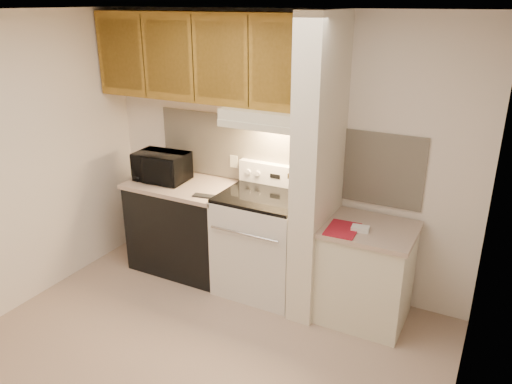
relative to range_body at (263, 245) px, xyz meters
The scene contains 50 objects.
floor 1.24m from the range_body, 90.00° to the right, with size 3.60×3.60×0.00m, color tan.
ceiling 2.34m from the range_body, 90.00° to the right, with size 3.60×3.60×0.00m, color white.
wall_back 0.86m from the range_body, 90.00° to the left, with size 3.60×0.02×2.50m, color white.
wall_left 2.28m from the range_body, 147.31° to the right, with size 0.02×3.00×2.50m, color white.
wall_right 2.28m from the range_body, 32.69° to the right, with size 0.02×3.00×2.50m, color white.
backsplash 0.84m from the range_body, 90.00° to the left, with size 2.60×0.02×0.63m, color beige.
range_body is the anchor object (origin of this frame).
oven_window 0.32m from the range_body, 90.00° to the right, with size 0.50×0.01×0.30m, color black.
oven_handle 0.44m from the range_body, 90.00° to the right, with size 0.02×0.02×0.65m, color silver.
cooktop 0.48m from the range_body, ahead, with size 0.74×0.64×0.03m, color black.
range_backguard 0.66m from the range_body, 90.00° to the left, with size 0.76×0.08×0.20m, color silver.
range_display 0.64m from the range_body, 90.00° to the left, with size 0.10×0.01×0.04m, color black.
range_knob_left_outer 0.70m from the range_body, 139.40° to the left, with size 0.05×0.05×0.02m, color silver.
range_knob_left_inner 0.66m from the range_body, 126.87° to the left, with size 0.05×0.05×0.02m, color silver.
range_knob_right_inner 0.66m from the range_body, 53.13° to the left, with size 0.05×0.05×0.02m, color silver.
range_knob_right_outer 0.70m from the range_body, 40.60° to the left, with size 0.05×0.05×0.02m, color silver.
dishwasher_front 0.88m from the range_body, behind, with size 1.00×0.63×0.87m, color black.
left_countertop 0.98m from the range_body, behind, with size 1.04×0.67×0.04m, color tan.
spoon_rest 0.69m from the range_body, 158.40° to the right, with size 0.23×0.07×0.02m, color black.
teal_jar 1.33m from the range_body, behind, with size 0.10×0.10×0.11m, color #1C6566.
outlet 0.86m from the range_body, 146.31° to the left, with size 0.08×0.01×0.12m, color beige.
microwave 1.25m from the range_body, behind, with size 0.50×0.34×0.28m, color black.
partition_pillar 0.94m from the range_body, ahead, with size 0.22×0.70×2.50m, color #EDE3CA.
pillar_trim 0.93m from the range_body, ahead, with size 0.01×0.70×0.04m, color olive.
knife_strip 0.95m from the range_body, ahead, with size 0.02×0.42×0.04m, color black.
knife_blade_a 0.87m from the range_body, 29.08° to the right, with size 0.01×0.04×0.16m, color silver.
knife_handle_a 1.01m from the range_body, 28.77° to the right, with size 0.02×0.02×0.10m, color black.
knife_blade_b 0.85m from the range_body, 21.05° to the right, with size 0.01×0.04×0.18m, color silver.
knife_handle_b 0.99m from the range_body, 20.10° to the right, with size 0.02×0.02×0.10m, color black.
knife_blade_c 0.83m from the range_body, ahead, with size 0.01×0.04×0.20m, color silver.
knife_handle_c 0.99m from the range_body, ahead, with size 0.02×0.02×0.10m, color black.
knife_blade_d 0.85m from the range_body, ahead, with size 0.01×0.04×0.16m, color silver.
knife_handle_d 0.99m from the range_body, ahead, with size 0.02×0.02×0.10m, color black.
knife_blade_e 0.84m from the range_body, 14.39° to the left, with size 0.01×0.04×0.18m, color silver.
knife_handle_e 0.99m from the range_body, 14.33° to the left, with size 0.02×0.02×0.10m, color black.
oven_mitt 0.79m from the range_body, 23.58° to the left, with size 0.03×0.09×0.22m, color gray.
right_cab_base 0.97m from the range_body, ahead, with size 0.70×0.60×0.81m, color beige.
right_countertop 1.04m from the range_body, ahead, with size 0.74×0.64×0.04m, color tan.
red_folder 0.90m from the range_body, 11.10° to the right, with size 0.24×0.33×0.01m, color maroon.
white_box 1.01m from the range_body, ahead, with size 0.14×0.09×0.04m, color white.
range_hood 1.17m from the range_body, 90.00° to the left, with size 0.78×0.44×0.15m, color beige.
hood_lip 1.12m from the range_body, 90.00° to the right, with size 0.78×0.04×0.06m, color beige.
upper_cabinets 1.77m from the range_body, 166.16° to the left, with size 2.18×0.33×0.77m, color olive.
cab_door_a 2.22m from the range_body, behind, with size 0.46×0.01×0.63m, color olive.
cab_gap_a 2.04m from the range_body, behind, with size 0.01×0.01×0.73m, color black.
cab_door_b 1.89m from the range_body, behind, with size 0.46×0.01×0.63m, color olive.
cab_gap_b 1.77m from the range_body, behind, with size 0.01×0.01×0.73m, color black.
cab_door_c 1.68m from the range_body, behind, with size 0.46×0.01×0.63m, color olive.
cab_gap_c 1.63m from the range_body, behind, with size 0.01×0.01×0.73m, color black.
cab_door_d 1.63m from the range_body, ahead, with size 0.46×0.01×0.63m, color olive.
Camera 1 is at (1.85, -2.50, 2.56)m, focal length 35.00 mm.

